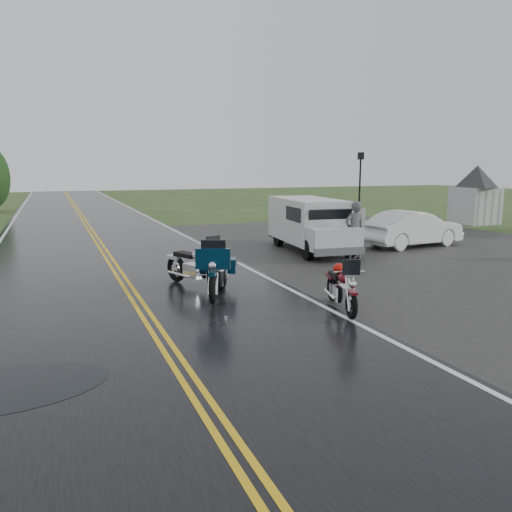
{
  "coord_description": "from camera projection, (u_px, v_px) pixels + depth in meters",
  "views": [
    {
      "loc": [
        -1.7,
        -8.97,
        3.13
      ],
      "look_at": [
        2.8,
        2.0,
        1.0
      ],
      "focal_mm": 35.0,
      "sensor_mm": 36.0,
      "label": 1
    }
  ],
  "objects": [
    {
      "name": "motorcycle_silver",
      "position": [
        216.0,
        267.0,
        12.26
      ],
      "size": [
        1.67,
        2.49,
        1.38
      ],
      "primitive_type": null,
      "rotation": [
        0.0,
        0.0,
        0.38
      ],
      "color": "#AEB1B6",
      "rests_on": "ground"
    },
    {
      "name": "van_white",
      "position": [
        308.0,
        231.0,
        16.65
      ],
      "size": [
        2.44,
        5.26,
        2.0
      ],
      "primitive_type": null,
      "rotation": [
        0.0,
        0.0,
        -0.11
      ],
      "color": "silver",
      "rests_on": "ground"
    },
    {
      "name": "road",
      "position": [
        104.0,
        252.0,
        18.46
      ],
      "size": [
        8.0,
        100.0,
        0.04
      ],
      "primitive_type": "cube",
      "color": "black",
      "rests_on": "ground"
    },
    {
      "name": "person_at_van",
      "position": [
        354.0,
        231.0,
        16.7
      ],
      "size": [
        0.73,
        0.49,
        1.97
      ],
      "primitive_type": "imported",
      "rotation": [
        0.0,
        0.0,
        3.12
      ],
      "color": "#4C4D51",
      "rests_on": "ground"
    },
    {
      "name": "sedan_white",
      "position": [
        412.0,
        229.0,
        19.6
      ],
      "size": [
        4.38,
        1.96,
        1.4
      ],
      "primitive_type": "imported",
      "rotation": [
        0.0,
        0.0,
        1.69
      ],
      "color": "silver",
      "rests_on": "ground"
    },
    {
      "name": "ground",
      "position": [
        159.0,
        336.0,
        9.35
      ],
      "size": [
        120.0,
        120.0,
        0.0
      ],
      "primitive_type": "plane",
      "color": "#2D471E",
      "rests_on": "ground"
    },
    {
      "name": "visitor_center",
      "position": [
        477.0,
        180.0,
        27.33
      ],
      "size": [
        16.0,
        10.0,
        4.8
      ],
      "primitive_type": null,
      "color": "#A8AAAD",
      "rests_on": "ground"
    },
    {
      "name": "parking_pad",
      "position": [
        434.0,
        254.0,
        18.01
      ],
      "size": [
        14.0,
        24.0,
        0.03
      ],
      "primitive_type": "cube",
      "color": "black",
      "rests_on": "ground"
    },
    {
      "name": "lamp_post_far_right",
      "position": [
        360.0,
        189.0,
        26.01
      ],
      "size": [
        0.33,
        0.33,
        3.9
      ],
      "primitive_type": null,
      "color": "black",
      "rests_on": "ground"
    },
    {
      "name": "motorcycle_red",
      "position": [
        352.0,
        293.0,
        10.08
      ],
      "size": [
        1.27,
        2.16,
        1.2
      ],
      "primitive_type": null,
      "rotation": [
        0.0,
        0.0,
        -0.28
      ],
      "color": "#590A12",
      "rests_on": "ground"
    },
    {
      "name": "motorcycle_teal",
      "position": [
        213.0,
        275.0,
        11.21
      ],
      "size": [
        1.83,
        2.61,
        1.45
      ],
      "primitive_type": null,
      "rotation": [
        0.0,
        0.0,
        -0.43
      ],
      "color": "#05243C",
      "rests_on": "ground"
    }
  ]
}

